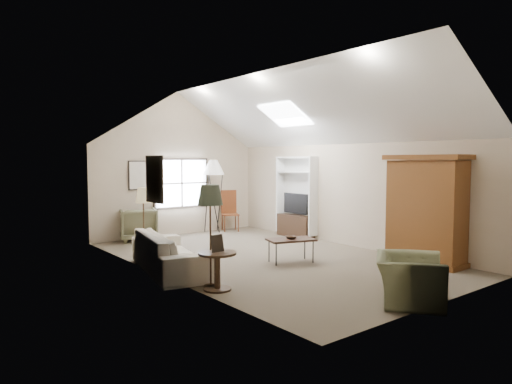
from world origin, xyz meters
TOP-DOWN VIEW (x-y plane):
  - room_shell at (0.00, 0.00)m, footprint 5.01×8.01m
  - window at (0.10, 3.96)m, footprint 1.72×0.08m
  - skylight at (1.30, 0.90)m, footprint 0.80×1.20m
  - wall_art at (-1.88, 1.94)m, footprint 1.97×3.71m
  - armoire at (2.18, -2.40)m, footprint 0.60×1.50m
  - tv_alcove at (2.34, 1.60)m, footprint 0.32×1.30m
  - media_console at (2.32, 1.60)m, footprint 0.34×1.18m
  - tv_panel at (2.32, 1.60)m, footprint 0.05×0.90m
  - sofa at (-2.20, 0.21)m, footprint 1.47×2.63m
  - armchair_near at (-0.35, -3.70)m, footprint 1.42×1.39m
  - armchair_far at (-1.32, 3.70)m, footprint 1.16×1.18m
  - coffee_table at (0.10, -0.64)m, footprint 1.08×0.81m
  - bowl at (0.10, -0.64)m, footprint 0.29×0.29m
  - side_table at (-2.20, -1.39)m, footprint 0.74×0.74m
  - side_chair at (1.51, 3.57)m, footprint 0.62×0.62m
  - tripod_lamp at (1.01, 3.70)m, footprint 0.74×0.74m
  - dark_lamp at (-2.20, -1.19)m, footprint 0.49×0.49m
  - tan_lamp at (-2.20, 1.41)m, footprint 0.37×0.37m

SIDE VIEW (x-z plane):
  - coffee_table at x=0.10m, z-range 0.00..0.49m
  - media_console at x=2.32m, z-range 0.00..0.60m
  - side_table at x=-2.20m, z-range 0.00..0.62m
  - armchair_near at x=-0.35m, z-range 0.00..0.70m
  - sofa at x=-2.20m, z-range 0.00..0.73m
  - armchair_far at x=-1.32m, z-range 0.00..0.85m
  - bowl at x=0.10m, z-range 0.49..0.54m
  - side_chair at x=1.51m, z-range 0.00..1.21m
  - tan_lamp at x=-2.20m, z-range 0.00..1.56m
  - dark_lamp at x=-2.20m, z-range 0.00..1.73m
  - tv_panel at x=2.32m, z-range 0.65..1.20m
  - tripod_lamp at x=1.01m, z-range 0.00..2.15m
  - armoire at x=2.18m, z-range 0.00..2.20m
  - tv_alcove at x=2.34m, z-range 0.10..2.20m
  - window at x=0.10m, z-range 0.74..2.16m
  - wall_art at x=-1.88m, z-range 1.29..2.17m
  - room_shell at x=0.00m, z-range 1.21..5.21m
  - skylight at x=1.30m, z-range 2.96..3.48m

